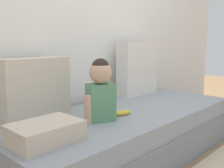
% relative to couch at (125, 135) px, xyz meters
% --- Properties ---
extents(ground_plane, '(12.00, 12.00, 0.00)m').
position_rel_couch_xyz_m(ground_plane, '(0.00, 0.00, -0.21)').
color(ground_plane, '#93704C').
extents(back_wall, '(5.47, 0.10, 2.38)m').
position_rel_couch_xyz_m(back_wall, '(0.00, 0.59, 0.98)').
color(back_wall, white).
rests_on(back_wall, ground).
extents(couch, '(2.27, 0.93, 0.42)m').
position_rel_couch_xyz_m(couch, '(0.00, 0.00, 0.00)').
color(couch, gray).
rests_on(couch, ground).
extents(throw_pillow_left, '(0.53, 0.16, 0.46)m').
position_rel_couch_xyz_m(throw_pillow_left, '(-0.62, 0.36, 0.45)').
color(throw_pillow_left, beige).
rests_on(throw_pillow_left, couch).
extents(throw_pillow_right, '(0.53, 0.16, 0.57)m').
position_rel_couch_xyz_m(throw_pillow_right, '(0.62, 0.36, 0.50)').
color(throw_pillow_right, silver).
rests_on(throw_pillow_right, couch).
extents(toddler, '(0.31, 0.20, 0.46)m').
position_rel_couch_xyz_m(toddler, '(-0.33, -0.04, 0.45)').
color(toddler, '#568E66').
rests_on(toddler, couch).
extents(banana, '(0.18, 0.10, 0.04)m').
position_rel_couch_xyz_m(banana, '(-0.13, -0.07, 0.24)').
color(banana, yellow).
rests_on(banana, couch).
extents(folded_blanket, '(0.40, 0.28, 0.12)m').
position_rel_couch_xyz_m(folded_blanket, '(-0.86, -0.12, 0.27)').
color(folded_blanket, beige).
rests_on(folded_blanket, couch).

